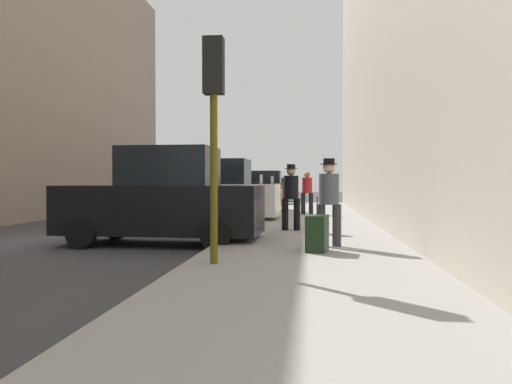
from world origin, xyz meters
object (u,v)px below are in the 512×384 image
object	(u,v)px
parked_white_van	(215,194)
parked_red_hatchback	(238,195)
fire_hydrant	(255,215)
traffic_light	(214,100)
parked_dark_green_sedan	(254,192)
duffel_bag	(317,219)
parked_black_suv	(163,200)
pedestrian_with_fedora	(291,194)
pedestrian_with_beanie	(329,198)
rolling_suitcase	(317,233)
parked_bronze_suv	(264,187)
parked_silver_sedan	(271,189)
pedestrian_in_red_jacket	(307,190)

from	to	relation	value
parked_white_van	parked_red_hatchback	distance (m)	5.61
fire_hydrant	traffic_light	size ratio (longest dim) A/B	0.20
parked_dark_green_sedan	duffel_bag	distance (m)	14.55
parked_black_suv	fire_hydrant	size ratio (longest dim) A/B	6.61
pedestrian_with_fedora	parked_dark_green_sedan	bearing A→B (deg)	99.97
traffic_light	pedestrian_with_beanie	world-z (taller)	traffic_light
pedestrian_with_fedora	rolling_suitcase	size ratio (longest dim) A/B	1.71
parked_black_suv	parked_red_hatchback	xyz separation A→B (m)	(0.00, 11.83, -0.18)
pedestrian_with_fedora	rolling_suitcase	distance (m)	4.15
parked_bronze_suv	rolling_suitcase	world-z (taller)	parked_bronze_suv
pedestrian_with_fedora	duffel_bag	xyz separation A→B (m)	(0.73, 2.21, -0.85)
fire_hydrant	traffic_light	xyz separation A→B (m)	(0.05, -6.26, 2.26)
parked_white_van	parked_bronze_suv	bearing A→B (deg)	90.00
fire_hydrant	pedestrian_with_beanie	size ratio (longest dim) A/B	0.40
parked_black_suv	parked_bronze_suv	bearing A→B (deg)	90.00
parked_white_van	traffic_light	size ratio (longest dim) A/B	1.30
parked_white_van	parked_silver_sedan	distance (m)	25.09
parked_black_suv	pedestrian_with_beanie	distance (m)	3.89
traffic_light	rolling_suitcase	distance (m)	3.21
parked_bronze_suv	traffic_light	xyz separation A→B (m)	(1.85, -28.61, 1.73)
pedestrian_with_fedora	duffel_bag	bearing A→B (deg)	71.75
duffel_bag	parked_white_van	bearing A→B (deg)	153.68
parked_red_hatchback	pedestrian_with_beanie	size ratio (longest dim) A/B	2.37
parked_bronze_suv	rolling_suitcase	size ratio (longest dim) A/B	4.46
pedestrian_with_beanie	fire_hydrant	bearing A→B (deg)	116.47
parked_black_suv	parked_white_van	bearing A→B (deg)	90.00
parked_black_suv	traffic_light	xyz separation A→B (m)	(1.85, -3.35, 1.73)
fire_hydrant	duffel_bag	size ratio (longest dim) A/B	1.60
parked_black_suv	fire_hydrant	xyz separation A→B (m)	(1.80, 2.90, -0.54)
parked_black_suv	parked_white_van	size ratio (longest dim) A/B	1.00
parked_dark_green_sedan	rolling_suitcase	world-z (taller)	parked_dark_green_sedan
parked_bronze_suv	duffel_bag	distance (m)	21.13
duffel_bag	parked_black_suv	bearing A→B (deg)	-128.88
parked_dark_green_sedan	pedestrian_in_red_jacket	size ratio (longest dim) A/B	2.49
parked_silver_sedan	pedestrian_in_red_jacket	world-z (taller)	pedestrian_in_red_jacket
parked_red_hatchback	pedestrian_with_fedora	world-z (taller)	pedestrian_with_fedora
pedestrian_with_fedora	pedestrian_with_beanie	bearing A→B (deg)	-74.70
parked_white_van	duffel_bag	bearing A→B (deg)	-26.32
parked_dark_green_sedan	pedestrian_with_beanie	distance (m)	19.92
pedestrian_in_red_jacket	rolling_suitcase	xyz separation A→B (m)	(0.27, -10.70, -0.61)
rolling_suitcase	duffel_bag	distance (m)	6.26
parked_silver_sedan	pedestrian_with_beanie	world-z (taller)	pedestrian_with_beanie
fire_hydrant	pedestrian_with_fedora	size ratio (longest dim) A/B	0.40
parked_red_hatchback	traffic_light	world-z (taller)	traffic_light
pedestrian_with_beanie	rolling_suitcase	xyz separation A→B (m)	(-0.24, -0.79, -0.65)
pedestrian_with_beanie	rolling_suitcase	size ratio (longest dim) A/B	1.71
parked_black_suv	parked_red_hatchback	bearing A→B (deg)	90.00
parked_dark_green_sedan	pedestrian_in_red_jacket	distance (m)	10.18
parked_dark_green_sedan	parked_silver_sedan	distance (m)	12.78
parked_silver_sedan	pedestrian_with_fedora	bearing A→B (deg)	-84.38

